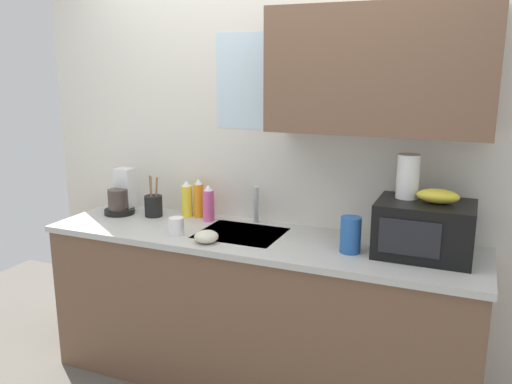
{
  "coord_description": "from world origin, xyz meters",
  "views": [
    {
      "loc": [
        1.08,
        -2.54,
        1.81
      ],
      "look_at": [
        0.0,
        0.0,
        1.15
      ],
      "focal_mm": 36.93,
      "sensor_mm": 36.0,
      "label": 1
    }
  ],
  "objects_px": {
    "dish_soap_bottle_pink": "(209,204)",
    "utensil_crock": "(153,205)",
    "microwave": "(424,229)",
    "small_bowl": "(206,237)",
    "dish_soap_bottle_orange": "(199,199)",
    "banana_bunch": "(438,196)",
    "coffee_maker": "(122,197)",
    "paper_towel_roll": "(408,176)",
    "dish_soap_bottle_yellow": "(187,200)",
    "mug_white": "(176,226)",
    "cereal_canister": "(351,235)"
  },
  "relations": [
    {
      "from": "dish_soap_bottle_yellow",
      "to": "coffee_maker",
      "type": "bearing_deg",
      "value": -167.81
    },
    {
      "from": "coffee_maker",
      "to": "small_bowl",
      "type": "xyz_separation_m",
      "value": [
        0.77,
        -0.31,
        -0.07
      ]
    },
    {
      "from": "cereal_canister",
      "to": "utensil_crock",
      "type": "height_order",
      "value": "utensil_crock"
    },
    {
      "from": "dish_soap_bottle_yellow",
      "to": "utensil_crock",
      "type": "distance_m",
      "value": 0.21
    },
    {
      "from": "banana_bunch",
      "to": "paper_towel_roll",
      "type": "distance_m",
      "value": 0.18
    },
    {
      "from": "small_bowl",
      "to": "banana_bunch",
      "type": "bearing_deg",
      "value": 12.53
    },
    {
      "from": "paper_towel_roll",
      "to": "small_bowl",
      "type": "distance_m",
      "value": 1.08
    },
    {
      "from": "utensil_crock",
      "to": "banana_bunch",
      "type": "bearing_deg",
      "value": -2.4
    },
    {
      "from": "coffee_maker",
      "to": "cereal_canister",
      "type": "relative_size",
      "value": 1.54
    },
    {
      "from": "cereal_canister",
      "to": "utensil_crock",
      "type": "distance_m",
      "value": 1.29
    },
    {
      "from": "coffee_maker",
      "to": "mug_white",
      "type": "height_order",
      "value": "coffee_maker"
    },
    {
      "from": "dish_soap_bottle_pink",
      "to": "cereal_canister",
      "type": "distance_m",
      "value": 0.94
    },
    {
      "from": "mug_white",
      "to": "small_bowl",
      "type": "distance_m",
      "value": 0.23
    },
    {
      "from": "dish_soap_bottle_pink",
      "to": "utensil_crock",
      "type": "relative_size",
      "value": 0.87
    },
    {
      "from": "coffee_maker",
      "to": "dish_soap_bottle_orange",
      "type": "xyz_separation_m",
      "value": [
        0.5,
        0.11,
        0.01
      ]
    },
    {
      "from": "dish_soap_bottle_pink",
      "to": "paper_towel_roll",
      "type": "bearing_deg",
      "value": -3.22
    },
    {
      "from": "dish_soap_bottle_pink",
      "to": "utensil_crock",
      "type": "xyz_separation_m",
      "value": [
        -0.36,
        -0.05,
        -0.04
      ]
    },
    {
      "from": "microwave",
      "to": "dish_soap_bottle_pink",
      "type": "height_order",
      "value": "microwave"
    },
    {
      "from": "banana_bunch",
      "to": "cereal_canister",
      "type": "bearing_deg",
      "value": -165.62
    },
    {
      "from": "dish_soap_bottle_pink",
      "to": "dish_soap_bottle_orange",
      "type": "height_order",
      "value": "dish_soap_bottle_orange"
    },
    {
      "from": "paper_towel_roll",
      "to": "dish_soap_bottle_yellow",
      "type": "xyz_separation_m",
      "value": [
        -1.33,
        0.1,
        -0.27
      ]
    },
    {
      "from": "paper_towel_roll",
      "to": "small_bowl",
      "type": "bearing_deg",
      "value": -162.9
    },
    {
      "from": "dish_soap_bottle_orange",
      "to": "utensil_crock",
      "type": "distance_m",
      "value": 0.29
    },
    {
      "from": "banana_bunch",
      "to": "coffee_maker",
      "type": "relative_size",
      "value": 0.71
    },
    {
      "from": "dish_soap_bottle_orange",
      "to": "cereal_canister",
      "type": "xyz_separation_m",
      "value": [
        1.01,
        -0.27,
        -0.02
      ]
    },
    {
      "from": "dish_soap_bottle_orange",
      "to": "paper_towel_roll",
      "type": "bearing_deg",
      "value": -5.27
    },
    {
      "from": "mug_white",
      "to": "cereal_canister",
      "type": "bearing_deg",
      "value": 5.38
    },
    {
      "from": "dish_soap_bottle_orange",
      "to": "utensil_crock",
      "type": "xyz_separation_m",
      "value": [
        -0.27,
        -0.1,
        -0.04
      ]
    },
    {
      "from": "dish_soap_bottle_yellow",
      "to": "small_bowl",
      "type": "distance_m",
      "value": 0.54
    },
    {
      "from": "mug_white",
      "to": "utensil_crock",
      "type": "xyz_separation_m",
      "value": [
        -0.32,
        0.26,
        0.02
      ]
    },
    {
      "from": "mug_white",
      "to": "utensil_crock",
      "type": "distance_m",
      "value": 0.42
    },
    {
      "from": "banana_bunch",
      "to": "small_bowl",
      "type": "xyz_separation_m",
      "value": [
        -1.13,
        -0.25,
        -0.27
      ]
    },
    {
      "from": "microwave",
      "to": "small_bowl",
      "type": "distance_m",
      "value": 1.11
    },
    {
      "from": "banana_bunch",
      "to": "dish_soap_bottle_orange",
      "type": "relative_size",
      "value": 0.83
    },
    {
      "from": "mug_white",
      "to": "utensil_crock",
      "type": "height_order",
      "value": "utensil_crock"
    },
    {
      "from": "dish_soap_bottle_pink",
      "to": "dish_soap_bottle_orange",
      "type": "relative_size",
      "value": 0.92
    },
    {
      "from": "banana_bunch",
      "to": "microwave",
      "type": "bearing_deg",
      "value": -178.23
    },
    {
      "from": "small_bowl",
      "to": "dish_soap_bottle_orange",
      "type": "bearing_deg",
      "value": 123.51
    },
    {
      "from": "cereal_canister",
      "to": "mug_white",
      "type": "distance_m",
      "value": 0.96
    },
    {
      "from": "coffee_maker",
      "to": "small_bowl",
      "type": "relative_size",
      "value": 2.15
    },
    {
      "from": "microwave",
      "to": "coffee_maker",
      "type": "distance_m",
      "value": 1.85
    },
    {
      "from": "mug_white",
      "to": "utensil_crock",
      "type": "relative_size",
      "value": 0.37
    },
    {
      "from": "microwave",
      "to": "mug_white",
      "type": "distance_m",
      "value": 1.31
    },
    {
      "from": "coffee_maker",
      "to": "small_bowl",
      "type": "bearing_deg",
      "value": -21.73
    },
    {
      "from": "paper_towel_roll",
      "to": "coffee_maker",
      "type": "xyz_separation_m",
      "value": [
        -1.75,
        0.01,
        -0.28
      ]
    },
    {
      "from": "microwave",
      "to": "dish_soap_bottle_yellow",
      "type": "bearing_deg",
      "value": 173.94
    },
    {
      "from": "cereal_canister",
      "to": "mug_white",
      "type": "relative_size",
      "value": 1.92
    },
    {
      "from": "coffee_maker",
      "to": "utensil_crock",
      "type": "relative_size",
      "value": 1.09
    },
    {
      "from": "microwave",
      "to": "small_bowl",
      "type": "relative_size",
      "value": 3.54
    },
    {
      "from": "dish_soap_bottle_yellow",
      "to": "dish_soap_bottle_pink",
      "type": "bearing_deg",
      "value": -11.53
    }
  ]
}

